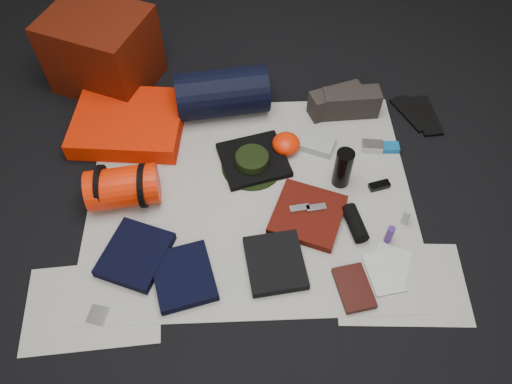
{
  "coord_description": "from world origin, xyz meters",
  "views": [
    {
      "loc": [
        -0.03,
        -1.43,
        2.04
      ],
      "look_at": [
        0.02,
        -0.05,
        0.1
      ],
      "focal_mm": 35.0,
      "sensor_mm": 36.0,
      "label": 1
    }
  ],
  "objects_px": {
    "sleeping_pad": "(129,123)",
    "navy_duffel": "(222,93)",
    "stuff_sack": "(123,187)",
    "red_cabinet": "(102,51)",
    "paperback_book": "(354,288)",
    "compact_camera": "(372,146)",
    "water_bottle": "(343,168)"
  },
  "relations": [
    {
      "from": "sleeping_pad",
      "to": "navy_duffel",
      "type": "xyz_separation_m",
      "value": [
        0.51,
        0.13,
        0.08
      ]
    },
    {
      "from": "stuff_sack",
      "to": "navy_duffel",
      "type": "distance_m",
      "value": 0.77
    },
    {
      "from": "red_cabinet",
      "to": "stuff_sack",
      "type": "bearing_deg",
      "value": -54.0
    },
    {
      "from": "red_cabinet",
      "to": "paperback_book",
      "type": "bearing_deg",
      "value": -24.89
    },
    {
      "from": "paperback_book",
      "to": "stuff_sack",
      "type": "bearing_deg",
      "value": 142.97
    },
    {
      "from": "navy_duffel",
      "to": "paperback_book",
      "type": "bearing_deg",
      "value": -70.14
    },
    {
      "from": "navy_duffel",
      "to": "compact_camera",
      "type": "bearing_deg",
      "value": -29.24
    },
    {
      "from": "stuff_sack",
      "to": "water_bottle",
      "type": "height_order",
      "value": "water_bottle"
    },
    {
      "from": "sleeping_pad",
      "to": "stuff_sack",
      "type": "distance_m",
      "value": 0.47
    },
    {
      "from": "red_cabinet",
      "to": "navy_duffel",
      "type": "xyz_separation_m",
      "value": [
        0.67,
        -0.28,
        -0.08
      ]
    },
    {
      "from": "stuff_sack",
      "to": "paperback_book",
      "type": "distance_m",
      "value": 1.18
    },
    {
      "from": "red_cabinet",
      "to": "stuff_sack",
      "type": "distance_m",
      "value": 0.91
    },
    {
      "from": "stuff_sack",
      "to": "red_cabinet",
      "type": "bearing_deg",
      "value": 102.41
    },
    {
      "from": "red_cabinet",
      "to": "water_bottle",
      "type": "xyz_separation_m",
      "value": [
        1.26,
        -0.81,
        -0.1
      ]
    },
    {
      "from": "sleeping_pad",
      "to": "paperback_book",
      "type": "height_order",
      "value": "sleeping_pad"
    },
    {
      "from": "red_cabinet",
      "to": "stuff_sack",
      "type": "xyz_separation_m",
      "value": [
        0.19,
        -0.88,
        -0.11
      ]
    },
    {
      "from": "red_cabinet",
      "to": "compact_camera",
      "type": "xyz_separation_m",
      "value": [
        1.46,
        -0.6,
        -0.19
      ]
    },
    {
      "from": "red_cabinet",
      "to": "water_bottle",
      "type": "relative_size",
      "value": 2.37
    },
    {
      "from": "compact_camera",
      "to": "paperback_book",
      "type": "bearing_deg",
      "value": -98.81
    },
    {
      "from": "red_cabinet",
      "to": "paperback_book",
      "type": "distance_m",
      "value": 1.88
    },
    {
      "from": "sleeping_pad",
      "to": "water_bottle",
      "type": "relative_size",
      "value": 2.58
    },
    {
      "from": "stuff_sack",
      "to": "paperback_book",
      "type": "bearing_deg",
      "value": -26.6
    },
    {
      "from": "water_bottle",
      "to": "paperback_book",
      "type": "bearing_deg",
      "value": -92.01
    },
    {
      "from": "sleeping_pad",
      "to": "paperback_book",
      "type": "xyz_separation_m",
      "value": [
        1.08,
        -0.99,
        -0.04
      ]
    },
    {
      "from": "red_cabinet",
      "to": "navy_duffel",
      "type": "relative_size",
      "value": 1.06
    },
    {
      "from": "stuff_sack",
      "to": "compact_camera",
      "type": "relative_size",
      "value": 3.1
    },
    {
      "from": "water_bottle",
      "to": "red_cabinet",
      "type": "bearing_deg",
      "value": 147.28
    },
    {
      "from": "red_cabinet",
      "to": "compact_camera",
      "type": "relative_size",
      "value": 4.84
    },
    {
      "from": "compact_camera",
      "to": "paperback_book",
      "type": "relative_size",
      "value": 0.51
    },
    {
      "from": "stuff_sack",
      "to": "water_bottle",
      "type": "distance_m",
      "value": 1.07
    },
    {
      "from": "navy_duffel",
      "to": "compact_camera",
      "type": "xyz_separation_m",
      "value": [
        0.79,
        -0.32,
        -0.11
      ]
    },
    {
      "from": "navy_duffel",
      "to": "red_cabinet",
      "type": "bearing_deg",
      "value": 150.29
    }
  ]
}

